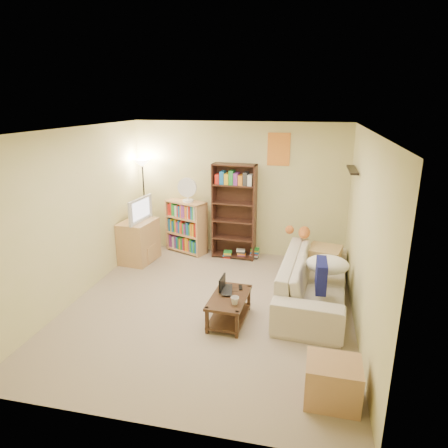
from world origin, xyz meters
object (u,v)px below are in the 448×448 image
(short_bookshelf, at_px, (186,227))
(side_table, at_px, (324,264))
(floor_lamp, at_px, (143,179))
(mug, at_px, (235,301))
(end_cabinet, at_px, (333,382))
(tv_stand, at_px, (139,241))
(laptop, at_px, (231,290))
(tabby_cat, at_px, (302,232))
(coffee_table, at_px, (229,306))
(television, at_px, (137,210))
(desk_fan, at_px, (187,190))
(tall_bookshelf, at_px, (234,209))
(sofa, at_px, (314,280))

(short_bookshelf, bearing_deg, side_table, 6.03)
(short_bookshelf, xyz_separation_m, floor_lamp, (-0.81, -0.06, 0.92))
(mug, bearing_deg, floor_lamp, 132.22)
(end_cabinet, bearing_deg, floor_lamp, 134.13)
(short_bookshelf, relative_size, floor_lamp, 0.57)
(tv_stand, relative_size, side_table, 1.33)
(laptop, bearing_deg, end_cabinet, -147.54)
(tabby_cat, bearing_deg, coffee_table, -116.62)
(tv_stand, height_order, television, television)
(tv_stand, distance_m, floor_lamp, 1.20)
(desk_fan, bearing_deg, television, -142.56)
(coffee_table, relative_size, tall_bookshelf, 0.48)
(sofa, distance_m, short_bookshelf, 2.89)
(sofa, bearing_deg, side_table, -7.11)
(laptop, height_order, tv_stand, tv_stand)
(tabby_cat, distance_m, mug, 2.10)
(coffee_table, distance_m, television, 2.79)
(mug, bearing_deg, laptop, 109.95)
(side_table, bearing_deg, short_bookshelf, 163.45)
(tall_bookshelf, distance_m, short_bookshelf, 1.05)
(desk_fan, relative_size, floor_lamp, 0.26)
(television, height_order, end_cabinet, television)
(television, relative_size, tall_bookshelf, 0.43)
(sofa, bearing_deg, laptop, 125.70)
(tv_stand, xyz_separation_m, end_cabinet, (3.35, -2.98, -0.16))
(tv_stand, bearing_deg, mug, -34.84)
(tall_bookshelf, bearing_deg, coffee_table, -76.79)
(tabby_cat, bearing_deg, tall_bookshelf, 156.55)
(short_bookshelf, bearing_deg, floor_lamp, -153.30)
(side_table, bearing_deg, mug, -122.53)
(desk_fan, distance_m, side_table, 2.81)
(tall_bookshelf, relative_size, side_table, 3.08)
(mug, relative_size, end_cabinet, 0.26)
(television, bearing_deg, coffee_table, -123.33)
(coffee_table, height_order, short_bookshelf, short_bookshelf)
(short_bookshelf, xyz_separation_m, side_table, (2.60, -0.77, -0.22))
(laptop, relative_size, tv_stand, 0.51)
(desk_fan, bearing_deg, side_table, -15.92)
(tall_bookshelf, bearing_deg, sofa, -40.72)
(sofa, relative_size, end_cabinet, 4.50)
(floor_lamp, bearing_deg, tv_stand, -80.18)
(mug, height_order, short_bookshelf, short_bookshelf)
(coffee_table, distance_m, end_cabinet, 1.80)
(television, bearing_deg, laptop, -121.00)
(television, distance_m, short_bookshelf, 1.07)
(sofa, bearing_deg, tv_stand, 78.30)
(coffee_table, height_order, tv_stand, tv_stand)
(desk_fan, height_order, side_table, desk_fan)
(laptop, distance_m, side_table, 1.92)
(television, xyz_separation_m, tall_bookshelf, (1.67, 0.55, -0.05))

